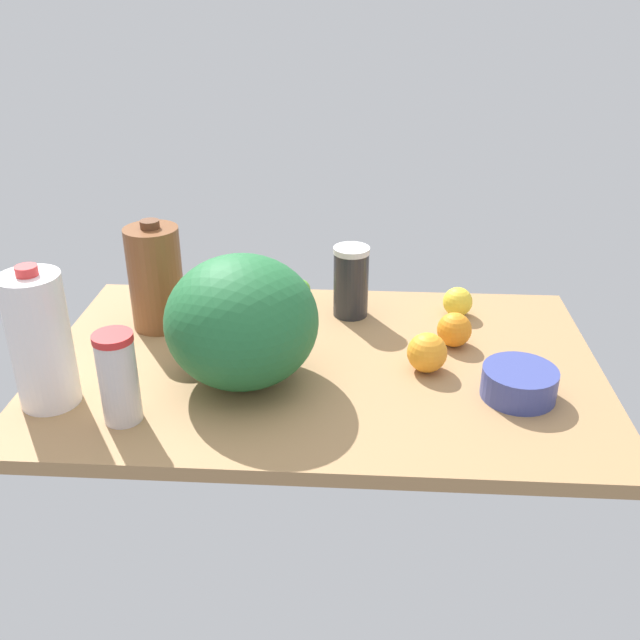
% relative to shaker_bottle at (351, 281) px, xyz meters
% --- Properties ---
extents(countertop, '(1.20, 0.76, 0.03)m').
position_rel_shaker_bottle_xyz_m(countertop, '(-0.06, -0.24, -0.10)').
color(countertop, '#9F774C').
rests_on(countertop, ground).
extents(shaker_bottle, '(0.09, 0.09, 0.17)m').
position_rel_shaker_bottle_xyz_m(shaker_bottle, '(0.00, 0.00, 0.00)').
color(shaker_bottle, '#27282C').
rests_on(shaker_bottle, countertop).
extents(chocolate_milk_jug, '(0.12, 0.12, 0.26)m').
position_rel_shaker_bottle_xyz_m(chocolate_milk_jug, '(-0.45, -0.09, 0.03)').
color(chocolate_milk_jug, brown).
rests_on(chocolate_milk_jug, countertop).
extents(mixing_bowl, '(0.15, 0.15, 0.06)m').
position_rel_shaker_bottle_xyz_m(mixing_bowl, '(0.34, -0.35, -0.06)').
color(mixing_bowl, '#3A448C').
rests_on(mixing_bowl, countertop).
extents(milk_jug, '(0.12, 0.12, 0.29)m').
position_rel_shaker_bottle_xyz_m(milk_jug, '(-0.58, -0.43, 0.05)').
color(milk_jug, white).
rests_on(milk_jug, countertop).
extents(tumbler_cup, '(0.07, 0.07, 0.18)m').
position_rel_shaker_bottle_xyz_m(tumbler_cup, '(-0.42, -0.48, 0.00)').
color(tumbler_cup, silver).
rests_on(tumbler_cup, countertop).
extents(watermelon, '(0.31, 0.31, 0.27)m').
position_rel_shaker_bottle_xyz_m(watermelon, '(-0.21, -0.32, 0.05)').
color(watermelon, '#236836').
rests_on(watermelon, countertop).
extents(orange_beside_bowl, '(0.08, 0.08, 0.08)m').
position_rel_shaker_bottle_xyz_m(orange_beside_bowl, '(0.17, -0.26, -0.05)').
color(orange_beside_bowl, orange).
rests_on(orange_beside_bowl, countertop).
extents(lime_loose, '(0.06, 0.06, 0.06)m').
position_rel_shaker_bottle_xyz_m(lime_loose, '(-0.13, 0.08, -0.06)').
color(lime_loose, '#63B035').
rests_on(lime_loose, countertop).
extents(lemon_by_jug, '(0.07, 0.07, 0.07)m').
position_rel_shaker_bottle_xyz_m(lemon_by_jug, '(0.26, 0.01, -0.05)').
color(lemon_by_jug, yellow).
rests_on(lemon_by_jug, countertop).
extents(orange_far_back, '(0.08, 0.08, 0.08)m').
position_rel_shaker_bottle_xyz_m(orange_far_back, '(0.24, -0.14, -0.05)').
color(orange_far_back, orange).
rests_on(orange_far_back, countertop).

